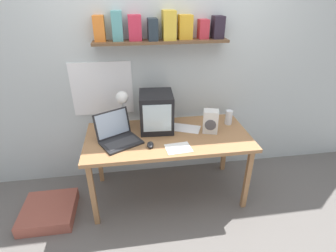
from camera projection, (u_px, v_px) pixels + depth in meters
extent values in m
plane|color=#66615D|center=(168.00, 192.00, 2.84)|extent=(12.00, 12.00, 0.00)
cube|color=silver|center=(161.00, 62.00, 2.65)|extent=(5.60, 0.06, 2.60)
cube|color=white|center=(102.00, 89.00, 2.65)|extent=(0.61, 0.01, 0.55)
cube|color=brown|center=(161.00, 42.00, 2.45)|extent=(1.27, 0.18, 0.02)
cube|color=orange|center=(99.00, 28.00, 2.34)|extent=(0.10, 0.11, 0.22)
cube|color=#559B9C|center=(117.00, 26.00, 2.36)|extent=(0.09, 0.11, 0.25)
cube|color=#C82B44|center=(135.00, 28.00, 2.38)|extent=(0.12, 0.12, 0.22)
cube|color=#222D35|center=(153.00, 29.00, 2.39)|extent=(0.09, 0.16, 0.19)
cube|color=gold|center=(169.00, 25.00, 2.40)|extent=(0.12, 0.15, 0.26)
cube|color=gold|center=(185.00, 27.00, 2.45)|extent=(0.13, 0.11, 0.22)
cube|color=#BC2E3A|center=(203.00, 29.00, 2.48)|extent=(0.09, 0.11, 0.17)
cube|color=#291F2B|center=(218.00, 27.00, 2.49)|extent=(0.10, 0.13, 0.20)
cube|color=#A47247|center=(168.00, 137.00, 2.52)|extent=(1.56, 0.75, 0.03)
cube|color=#A47247|center=(93.00, 195.00, 2.31)|extent=(0.04, 0.05, 0.68)
cube|color=#A47247|center=(247.00, 180.00, 2.50)|extent=(0.04, 0.05, 0.68)
cube|color=#A47247|center=(99.00, 156.00, 2.86)|extent=(0.04, 0.05, 0.68)
cube|color=#A47247|center=(225.00, 145.00, 3.05)|extent=(0.04, 0.05, 0.68)
cube|color=black|center=(156.00, 111.00, 2.55)|extent=(0.34, 0.36, 0.37)
cube|color=silver|center=(157.00, 118.00, 2.39)|extent=(0.26, 0.02, 0.27)
cube|color=#232326|center=(121.00, 143.00, 2.37)|extent=(0.42, 0.38, 0.02)
cube|color=#38383A|center=(122.00, 143.00, 2.35)|extent=(0.32, 0.26, 0.00)
cube|color=#232326|center=(112.00, 124.00, 2.42)|extent=(0.33, 0.21, 0.25)
cube|color=silver|center=(112.00, 124.00, 2.42)|extent=(0.30, 0.20, 0.22)
cylinder|color=silver|center=(124.00, 127.00, 2.65)|extent=(0.11, 0.11, 0.01)
cylinder|color=silver|center=(123.00, 111.00, 2.56)|extent=(0.02, 0.02, 0.34)
sphere|color=silver|center=(122.00, 98.00, 2.42)|extent=(0.12, 0.12, 0.12)
cylinder|color=white|center=(229.00, 117.00, 2.69)|extent=(0.07, 0.07, 0.15)
cylinder|color=yellow|center=(228.00, 119.00, 2.70)|extent=(0.06, 0.06, 0.11)
cube|color=silver|center=(211.00, 121.00, 2.52)|extent=(0.17, 0.15, 0.23)
cylinder|color=#4C4C51|center=(210.00, 125.00, 2.48)|extent=(0.10, 0.04, 0.11)
ellipsoid|color=#232326|center=(150.00, 145.00, 2.33)|extent=(0.07, 0.11, 0.03)
cube|color=white|center=(186.00, 128.00, 2.63)|extent=(0.32, 0.27, 0.00)
cube|color=white|center=(178.00, 148.00, 2.30)|extent=(0.24, 0.19, 0.00)
cube|color=#A15343|center=(49.00, 211.00, 2.52)|extent=(0.48, 0.48, 0.12)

